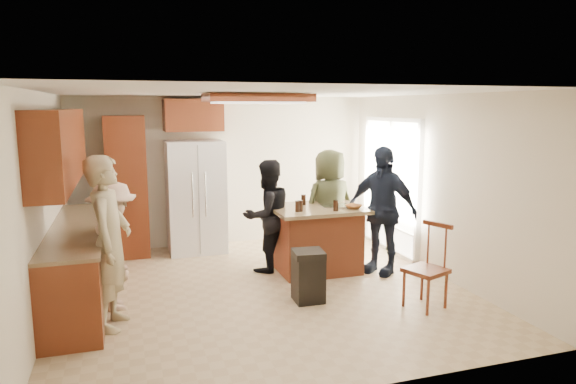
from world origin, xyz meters
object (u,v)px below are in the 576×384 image
object	(u,v)px
refrigerator	(196,197)
person_counter	(114,246)
person_behind_left	(267,216)
spindle_chair	(427,270)
person_behind_right	(330,206)
trash_bin	(308,276)
person_side_right	(381,210)
kitchen_island	(317,238)
person_front_left	(109,243)

from	to	relation	value
refrigerator	person_counter	bearing A→B (deg)	-119.98
person_behind_left	person_counter	distance (m)	2.22
person_behind_left	spindle_chair	size ratio (longest dim) A/B	1.61
person_behind_right	trash_bin	size ratio (longest dim) A/B	2.72
person_behind_right	person_behind_left	bearing A→B (deg)	-1.62
person_side_right	spindle_chair	bearing A→B (deg)	-37.75
person_counter	kitchen_island	size ratio (longest dim) A/B	1.17
person_behind_left	trash_bin	xyz separation A→B (m)	(0.15, -1.30, -0.48)
person_behind_left	kitchen_island	xyz separation A→B (m)	(0.67, -0.23, -0.33)
refrigerator	kitchen_island	xyz separation A→B (m)	(1.50, -1.55, -0.43)
person_counter	spindle_chair	size ratio (longest dim) A/B	1.51
person_front_left	person_behind_right	size ratio (longest dim) A/B	1.08
person_counter	refrigerator	distance (m)	2.48
person_side_right	person_counter	world-z (taller)	person_side_right
person_front_left	person_behind_right	xyz separation A→B (m)	(3.09, 1.46, -0.07)
person_counter	trash_bin	xyz separation A→B (m)	(2.21, -0.49, -0.43)
person_behind_right	refrigerator	bearing A→B (deg)	-41.70
kitchen_island	spindle_chair	distance (m)	1.83
kitchen_island	spindle_chair	world-z (taller)	spindle_chair
person_front_left	trash_bin	size ratio (longest dim) A/B	2.93
kitchen_island	person_front_left	bearing A→B (deg)	-157.94
person_behind_left	person_side_right	xyz separation A→B (m)	(1.50, -0.58, 0.10)
person_behind_right	trash_bin	bearing A→B (deg)	50.77
refrigerator	spindle_chair	xyz separation A→B (m)	(2.23, -3.23, -0.45)
person_side_right	refrigerator	bearing A→B (deg)	-162.77
person_behind_left	spindle_chair	xyz separation A→B (m)	(1.40, -1.90, -0.35)
person_side_right	refrigerator	distance (m)	3.00
refrigerator	kitchen_island	size ratio (longest dim) A/B	1.41
person_side_right	refrigerator	size ratio (longest dim) A/B	1.00
person_side_right	trash_bin	bearing A→B (deg)	-95.26
person_counter	kitchen_island	xyz separation A→B (m)	(2.73, 0.59, -0.28)
refrigerator	person_behind_right	bearing A→B (deg)	-33.45
kitchen_island	spindle_chair	xyz separation A→B (m)	(0.73, -1.67, -0.02)
person_front_left	person_side_right	bearing A→B (deg)	-65.44
refrigerator	trash_bin	xyz separation A→B (m)	(0.98, -2.63, -0.58)
refrigerator	person_front_left	bearing A→B (deg)	-115.28
person_front_left	spindle_chair	distance (m)	3.56
trash_bin	spindle_chair	size ratio (longest dim) A/B	0.63
trash_bin	person_behind_right	bearing A→B (deg)	59.02
person_counter	person_front_left	bearing A→B (deg)	167.30
person_side_right	kitchen_island	size ratio (longest dim) A/B	1.41
person_behind_left	person_side_right	distance (m)	1.61
person_counter	refrigerator	world-z (taller)	refrigerator
person_front_left	person_counter	size ratio (longest dim) A/B	1.23
person_counter	kitchen_island	world-z (taller)	person_counter
person_behind_right	kitchen_island	xyz separation A→B (m)	(-0.33, -0.34, -0.38)
person_counter	trash_bin	size ratio (longest dim) A/B	2.39
person_behind_right	person_front_left	bearing A→B (deg)	17.04
person_side_right	person_behind_right	bearing A→B (deg)	-177.79
person_front_left	trash_bin	distance (m)	2.32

